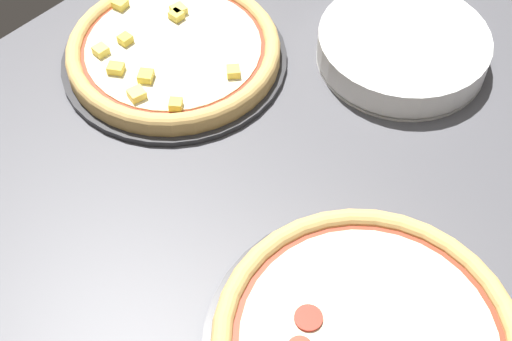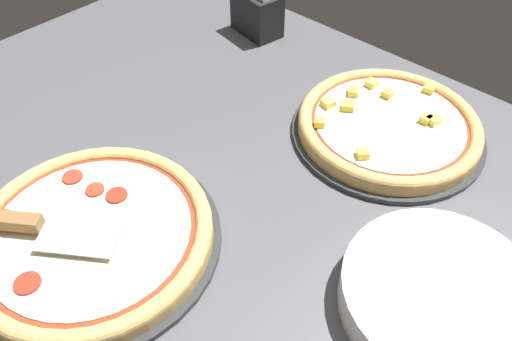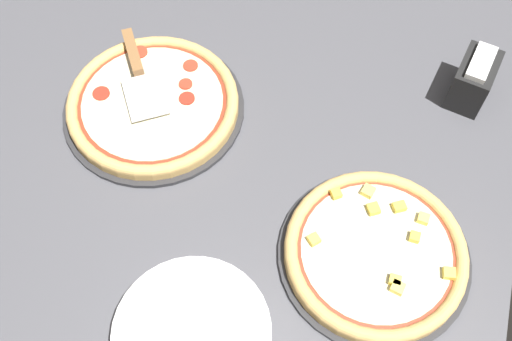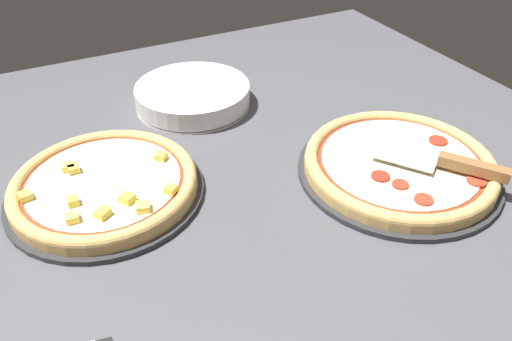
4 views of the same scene
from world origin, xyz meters
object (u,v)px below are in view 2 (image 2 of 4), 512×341
object	(u,v)px
pizza_back	(389,124)
napkin_holder	(257,12)
serving_spatula	(23,223)
plate_stack	(439,296)
pizza_front	(91,233)

from	to	relation	value
pizza_back	napkin_holder	xyz separation A→B (cm)	(-41.59, 10.88, 2.63)
serving_spatula	plate_stack	world-z (taller)	serving_spatula
pizza_front	serving_spatula	xyz separation A→B (cm)	(-6.66, -6.07, 2.27)
plate_stack	pizza_back	bearing A→B (deg)	132.64
pizza_back	pizza_front	bearing A→B (deg)	-110.18
serving_spatula	napkin_holder	world-z (taller)	napkin_holder
pizza_front	serving_spatula	size ratio (longest dim) A/B	1.62
pizza_front	napkin_holder	world-z (taller)	napkin_holder
napkin_holder	pizza_back	bearing A→B (deg)	-14.66
pizza_front	pizza_back	world-z (taller)	pizza_back
pizza_front	napkin_holder	size ratio (longest dim) A/B	2.87
pizza_front	pizza_back	distance (cm)	52.93
plate_stack	serving_spatula	bearing A→B (deg)	-147.75
pizza_back	napkin_holder	distance (cm)	43.07
pizza_front	plate_stack	distance (cm)	48.19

